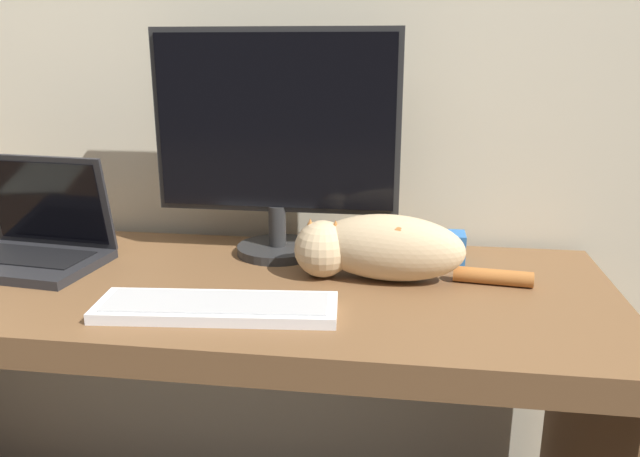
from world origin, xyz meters
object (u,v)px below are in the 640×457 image
at_px(monitor, 276,138).
at_px(external_keyboard, 217,307).
at_px(cat, 378,247).
at_px(laptop, 33,243).

distance_m(monitor, external_keyboard, 0.44).
bearing_deg(cat, external_keyboard, -135.40).
xyz_separation_m(laptop, cat, (0.76, 0.01, 0.02)).
height_order(external_keyboard, cat, cat).
distance_m(laptop, external_keyboard, 0.53).
height_order(laptop, cat, laptop).
bearing_deg(monitor, cat, -29.42).
bearing_deg(cat, laptop, -172.75).
distance_m(external_keyboard, cat, 0.36).
height_order(laptop, external_keyboard, laptop).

